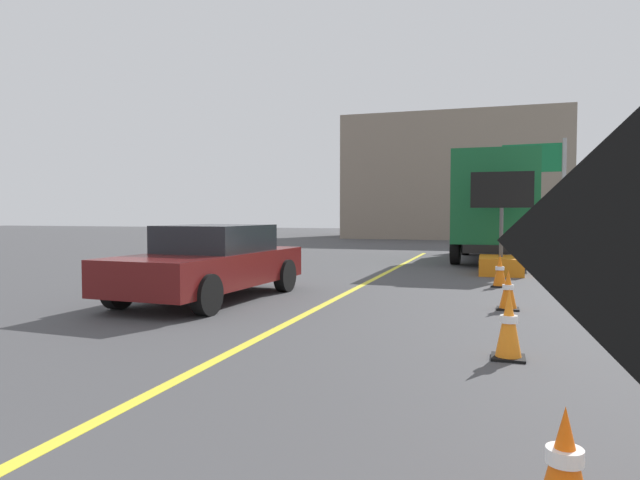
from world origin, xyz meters
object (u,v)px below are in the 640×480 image
object	(u,v)px
pickup_car	(211,262)
traffic_cone_near_sign	(565,465)
arrow_board_trailer	(501,256)
traffic_cone_far_lane	(508,290)
box_truck	(497,205)
traffic_cone_curbside	(500,271)
highway_guide_sign	(545,174)
traffic_cone_mid_lane	(509,324)

from	to	relation	value
pickup_car	traffic_cone_near_sign	xyz separation A→B (m)	(5.47, -6.27, -0.40)
traffic_cone_near_sign	arrow_board_trailer	bearing A→B (deg)	91.50
traffic_cone_far_lane	box_truck	bearing A→B (deg)	91.59
arrow_board_trailer	traffic_cone_near_sign	size ratio (longest dim) A/B	4.43
arrow_board_trailer	pickup_car	bearing A→B (deg)	-129.17
traffic_cone_near_sign	traffic_cone_curbside	xyz separation A→B (m)	(-0.35, 9.76, 0.05)
highway_guide_sign	traffic_cone_curbside	distance (m)	15.42
traffic_cone_far_lane	traffic_cone_curbside	xyz separation A→B (m)	(-0.14, 3.02, 0.03)
pickup_car	traffic_cone_mid_lane	size ratio (longest dim) A/B	5.83
box_truck	pickup_car	xyz separation A→B (m)	(-4.98, -10.57, -1.18)
arrow_board_trailer	traffic_cone_near_sign	bearing A→B (deg)	-88.50
arrow_board_trailer	traffic_cone_curbside	distance (m)	2.82
traffic_cone_near_sign	traffic_cone_mid_lane	world-z (taller)	traffic_cone_mid_lane
box_truck	traffic_cone_near_sign	world-z (taller)	box_truck
box_truck	traffic_cone_curbside	world-z (taller)	box_truck
pickup_car	traffic_cone_near_sign	world-z (taller)	pickup_car
traffic_cone_near_sign	traffic_cone_far_lane	xyz separation A→B (m)	(-0.21, 6.74, 0.03)
pickup_car	traffic_cone_near_sign	bearing A→B (deg)	-48.89
highway_guide_sign	pickup_car	bearing A→B (deg)	-110.83
pickup_car	highway_guide_sign	size ratio (longest dim) A/B	0.91
pickup_car	highway_guide_sign	world-z (taller)	highway_guide_sign
highway_guide_sign	traffic_cone_mid_lane	bearing A→B (deg)	-94.80
arrow_board_trailer	traffic_cone_near_sign	xyz separation A→B (m)	(0.33, -12.58, -0.18)
pickup_car	box_truck	bearing A→B (deg)	64.75
traffic_cone_mid_lane	traffic_cone_far_lane	xyz separation A→B (m)	(0.03, 3.36, -0.06)
arrow_board_trailer	traffic_cone_far_lane	xyz separation A→B (m)	(0.12, -5.84, -0.16)
highway_guide_sign	traffic_cone_far_lane	size ratio (longest dim) A/B	7.54
box_truck	highway_guide_sign	size ratio (longest dim) A/B	1.37
box_truck	traffic_cone_curbside	xyz separation A→B (m)	(0.14, -7.08, -1.52)
pickup_car	traffic_cone_near_sign	size ratio (longest dim) A/B	7.44
box_truck	traffic_cone_far_lane	bearing A→B (deg)	-88.41
arrow_board_trailer	box_truck	world-z (taller)	box_truck
box_truck	pickup_car	world-z (taller)	box_truck
traffic_cone_far_lane	arrow_board_trailer	bearing A→B (deg)	91.21
box_truck	highway_guide_sign	xyz separation A→B (m)	(2.05, 7.91, 1.55)
box_truck	traffic_cone_mid_lane	distance (m)	13.54
traffic_cone_curbside	pickup_car	bearing A→B (deg)	-145.74
arrow_board_trailer	box_truck	xyz separation A→B (m)	(-0.16, 4.26, 1.39)
highway_guide_sign	traffic_cone_near_sign	world-z (taller)	highway_guide_sign
highway_guide_sign	traffic_cone_curbside	size ratio (longest dim) A/B	6.98
traffic_cone_mid_lane	traffic_cone_far_lane	distance (m)	3.36
traffic_cone_near_sign	traffic_cone_curbside	distance (m)	9.77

